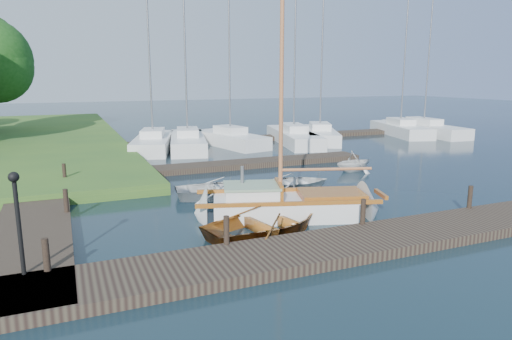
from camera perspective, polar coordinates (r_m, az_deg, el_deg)
name	(u,v)px	position (r m, az deg, el deg)	size (l,w,h in m)	color
ground	(256,199)	(18.29, 0.00, -3.69)	(160.00, 160.00, 0.00)	black
near_dock	(339,246)	(13.20, 10.37, -9.31)	(18.00, 2.20, 0.30)	black
left_dock	(37,204)	(18.86, -25.65, -3.91)	(2.20, 18.00, 0.30)	black
far_dock	(243,164)	(24.86, -1.61, 0.75)	(14.00, 1.60, 0.30)	black
pontoon	(293,136)	(36.70, 4.63, 4.22)	(30.00, 1.60, 0.30)	black
mooring_post_0	(46,255)	(11.99, -24.76, -9.59)	(0.16, 0.16, 0.80)	black
mooring_post_1	(226,230)	(12.59, -3.71, -7.51)	(0.16, 0.16, 0.80)	black
mooring_post_2	(363,212)	(14.62, 13.23, -5.08)	(0.16, 0.16, 0.80)	black
mooring_post_3	(470,197)	(17.60, 25.18, -3.07)	(0.16, 0.16, 0.80)	black
mooring_post_4	(66,201)	(16.76, -22.66, -3.55)	(0.16, 0.16, 0.80)	black
mooring_post_5	(64,173)	(21.64, -22.83, -0.31)	(0.16, 0.16, 0.80)	black
lamp_post	(17,209)	(11.68, -27.70, -4.37)	(0.24, 0.24, 2.44)	black
sailboat	(291,207)	(16.01, 4.34, -4.67)	(7.41, 4.04, 9.83)	white
dinghy	(268,219)	(14.37, 1.50, -6.15)	(3.02, 4.23, 0.88)	maroon
tender_a	(225,187)	(18.66, -3.89, -2.09)	(2.86, 4.00, 0.83)	white
tender_c	(293,181)	(20.08, 4.64, -1.33)	(2.36, 3.31, 0.69)	white
tender_d	(354,160)	(24.20, 12.16, 1.25)	(1.93, 2.24, 1.18)	white
marina_boat_0	(153,141)	(31.34, -12.73, 3.51)	(4.24, 7.86, 11.64)	white
marina_boat_1	(188,140)	(31.43, -8.53, 3.67)	(3.99, 8.36, 10.85)	white
marina_boat_2	(230,138)	(32.44, -3.23, 4.05)	(3.66, 7.29, 11.70)	white
marina_boat_3	(294,135)	(33.89, 4.71, 4.35)	(4.15, 9.26, 13.05)	white
marina_boat_4	(320,134)	(35.16, 7.98, 4.53)	(5.12, 7.74, 11.76)	white
marina_boat_6	(400,128)	(40.45, 17.59, 5.00)	(4.19, 8.17, 10.88)	white
marina_boat_7	(424,128)	(41.52, 20.21, 4.98)	(2.94, 9.32, 11.54)	white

